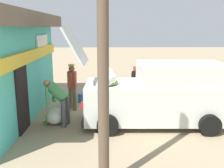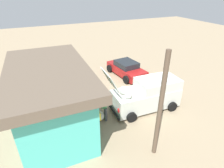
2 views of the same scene
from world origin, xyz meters
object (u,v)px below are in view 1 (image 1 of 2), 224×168
(delivery_van, at_px, (158,94))
(vendor_standing, at_px, (72,84))
(unloaded_banana_pile, at_px, (55,116))
(parked_sedan, at_px, (159,76))
(customer_bending, at_px, (58,97))
(paint_bucket, at_px, (81,98))

(delivery_van, distance_m, vendor_standing, 3.24)
(vendor_standing, relative_size, unloaded_banana_pile, 1.86)
(delivery_van, xyz_separation_m, parked_sedan, (4.91, -1.09, -0.35))
(delivery_van, height_order, unloaded_banana_pile, delivery_van)
(customer_bending, bearing_deg, vendor_standing, -8.35)
(parked_sedan, relative_size, customer_bending, 2.87)
(parked_sedan, height_order, unloaded_banana_pile, parked_sedan)
(customer_bending, distance_m, unloaded_banana_pile, 0.68)
(delivery_van, bearing_deg, customer_bending, 90.09)
(paint_bucket, bearing_deg, customer_bending, 169.03)
(vendor_standing, xyz_separation_m, paint_bucket, (0.88, -0.25, -0.78))
(unloaded_banana_pile, bearing_deg, customer_bending, -127.65)
(delivery_van, bearing_deg, parked_sedan, -12.49)
(parked_sedan, height_order, customer_bending, customer_bending)
(paint_bucket, bearing_deg, parked_sedan, -56.36)
(delivery_van, bearing_deg, paint_bucket, 46.30)
(parked_sedan, bearing_deg, vendor_standing, 130.34)
(unloaded_banana_pile, distance_m, paint_bucket, 2.44)
(parked_sedan, relative_size, vendor_standing, 2.45)
(customer_bending, bearing_deg, parked_sedan, -40.17)
(customer_bending, bearing_deg, paint_bucket, -10.97)
(parked_sedan, distance_m, customer_bending, 6.44)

